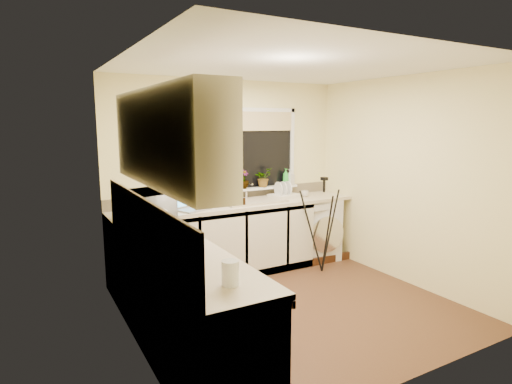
# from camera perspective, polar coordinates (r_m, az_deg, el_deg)

# --- Properties ---
(floor) EXTENTS (3.20, 3.20, 0.00)m
(floor) POSITION_cam_1_polar(r_m,az_deg,el_deg) (4.61, 4.82, -15.13)
(floor) COLOR #4F351F
(floor) RESTS_ON ground
(ceiling) EXTENTS (3.20, 3.20, 0.00)m
(ceiling) POSITION_cam_1_polar(r_m,az_deg,el_deg) (4.23, 5.30, 16.68)
(ceiling) COLOR white
(ceiling) RESTS_ON ground
(wall_back) EXTENTS (3.20, 0.00, 3.20)m
(wall_back) POSITION_cam_1_polar(r_m,az_deg,el_deg) (5.54, -3.74, 2.25)
(wall_back) COLOR #F8ECA5
(wall_back) RESTS_ON ground
(wall_front) EXTENTS (3.20, 0.00, 3.20)m
(wall_front) POSITION_cam_1_polar(r_m,az_deg,el_deg) (3.15, 20.65, -3.75)
(wall_front) COLOR #F8ECA5
(wall_front) RESTS_ON ground
(wall_left) EXTENTS (0.00, 3.00, 3.00)m
(wall_left) POSITION_cam_1_polar(r_m,az_deg,el_deg) (3.61, -16.42, -1.93)
(wall_left) COLOR #F8ECA5
(wall_left) RESTS_ON ground
(wall_right) EXTENTS (0.00, 3.00, 3.00)m
(wall_right) POSITION_cam_1_polar(r_m,az_deg,el_deg) (5.31, 19.44, 1.44)
(wall_right) COLOR #F8ECA5
(wall_right) RESTS_ON ground
(base_cabinet_back) EXTENTS (2.55, 0.60, 0.86)m
(base_cabinet_back) POSITION_cam_1_polar(r_m,az_deg,el_deg) (5.30, -5.43, -6.88)
(base_cabinet_back) COLOR silver
(base_cabinet_back) RESTS_ON floor
(base_cabinet_left) EXTENTS (0.54, 2.40, 0.86)m
(base_cabinet_left) POSITION_cam_1_polar(r_m,az_deg,el_deg) (3.65, -9.98, -14.68)
(base_cabinet_left) COLOR silver
(base_cabinet_left) RESTS_ON floor
(worktop_back) EXTENTS (3.20, 0.60, 0.04)m
(worktop_back) POSITION_cam_1_polar(r_m,az_deg,el_deg) (5.33, -2.31, -1.77)
(worktop_back) COLOR beige
(worktop_back) RESTS_ON base_cabinet_back
(worktop_left) EXTENTS (0.60, 2.40, 0.04)m
(worktop_left) POSITION_cam_1_polar(r_m,az_deg,el_deg) (3.49, -10.19, -7.91)
(worktop_left) COLOR beige
(worktop_left) RESTS_ON base_cabinet_left
(upper_cabinet) EXTENTS (0.28, 1.90, 0.70)m
(upper_cabinet) POSITION_cam_1_polar(r_m,az_deg,el_deg) (3.15, -12.18, 7.19)
(upper_cabinet) COLOR silver
(upper_cabinet) RESTS_ON wall_left
(splashback_left) EXTENTS (0.02, 2.40, 0.45)m
(splashback_left) POSITION_cam_1_polar(r_m,az_deg,el_deg) (3.35, -14.97, -4.48)
(splashback_left) COLOR beige
(splashback_left) RESTS_ON wall_left
(splashback_back) EXTENTS (3.20, 0.02, 0.14)m
(splashback_back) POSITION_cam_1_polar(r_m,az_deg,el_deg) (5.57, -3.66, -0.36)
(splashback_back) COLOR beige
(splashback_back) RESTS_ON wall_back
(window_glass) EXTENTS (1.50, 0.02, 1.00)m
(window_glass) POSITION_cam_1_polar(r_m,az_deg,el_deg) (5.59, -1.85, 5.67)
(window_glass) COLOR black
(window_glass) RESTS_ON wall_back
(window_blind) EXTENTS (1.50, 0.02, 0.25)m
(window_blind) POSITION_cam_1_polar(r_m,az_deg,el_deg) (5.55, -1.75, 9.52)
(window_blind) COLOR tan
(window_blind) RESTS_ON wall_back
(windowsill) EXTENTS (1.60, 0.14, 0.03)m
(windowsill) POSITION_cam_1_polar(r_m,az_deg,el_deg) (5.59, -1.57, 0.37)
(windowsill) COLOR white
(windowsill) RESTS_ON wall_back
(sink) EXTENTS (0.82, 0.46, 0.03)m
(sink) POSITION_cam_1_polar(r_m,az_deg,el_deg) (5.42, -0.42, -1.23)
(sink) COLOR tan
(sink) RESTS_ON worktop_back
(faucet) EXTENTS (0.03, 0.03, 0.24)m
(faucet) POSITION_cam_1_polar(r_m,az_deg,el_deg) (5.55, -1.33, 0.15)
(faucet) COLOR silver
(faucet) RESTS_ON worktop_back
(washing_machine) EXTENTS (0.68, 0.67, 0.86)m
(washing_machine) POSITION_cam_1_polar(r_m,az_deg,el_deg) (6.06, 7.71, -4.85)
(washing_machine) COLOR silver
(washing_machine) RESTS_ON floor
(laptop) EXTENTS (0.45, 0.44, 0.26)m
(laptop) POSITION_cam_1_polar(r_m,az_deg,el_deg) (5.01, -9.01, -1.56)
(laptop) COLOR gray
(laptop) RESTS_ON worktop_back
(kettle) EXTENTS (0.14, 0.14, 0.18)m
(kettle) POSITION_cam_1_polar(r_m,az_deg,el_deg) (4.08, -12.73, -3.85)
(kettle) COLOR silver
(kettle) RESTS_ON worktop_left
(dish_rack) EXTENTS (0.43, 0.35, 0.06)m
(dish_rack) POSITION_cam_1_polar(r_m,az_deg,el_deg) (5.70, 3.82, -0.57)
(dish_rack) COLOR beige
(dish_rack) RESTS_ON worktop_back
(tripod) EXTENTS (0.73, 0.73, 1.23)m
(tripod) POSITION_cam_1_polar(r_m,az_deg,el_deg) (5.48, 9.03, -4.40)
(tripod) COLOR black
(tripod) RESTS_ON floor
(glass_jug) EXTENTS (0.11, 0.11, 0.16)m
(glass_jug) POSITION_cam_1_polar(r_m,az_deg,el_deg) (2.69, -3.49, -10.85)
(glass_jug) COLOR white
(glass_jug) RESTS_ON worktop_left
(steel_jar) EXTENTS (0.09, 0.09, 0.12)m
(steel_jar) POSITION_cam_1_polar(r_m,az_deg,el_deg) (3.22, -9.80, -7.89)
(steel_jar) COLOR silver
(steel_jar) RESTS_ON worktop_left
(microwave) EXTENTS (0.54, 0.67, 0.32)m
(microwave) POSITION_cam_1_polar(r_m,az_deg,el_deg) (4.40, -14.63, -2.03)
(microwave) COLOR silver
(microwave) RESTS_ON worktop_left
(plant_b) EXTENTS (0.16, 0.14, 0.26)m
(plant_b) POSITION_cam_1_polar(r_m,az_deg,el_deg) (5.46, -3.90, 1.69)
(plant_b) COLOR #999999
(plant_b) RESTS_ON windowsill
(plant_c) EXTENTS (0.17, 0.17, 0.25)m
(plant_c) POSITION_cam_1_polar(r_m,az_deg,el_deg) (5.54, -1.69, 1.75)
(plant_c) COLOR #999999
(plant_c) RESTS_ON windowsill
(plant_d) EXTENTS (0.29, 0.27, 0.25)m
(plant_d) POSITION_cam_1_polar(r_m,az_deg,el_deg) (5.69, 0.96, 1.97)
(plant_d) COLOR #999999
(plant_d) RESTS_ON windowsill
(soap_bottle_green) EXTENTS (0.10, 0.10, 0.23)m
(soap_bottle_green) POSITION_cam_1_polar(r_m,az_deg,el_deg) (5.87, 4.03, 2.05)
(soap_bottle_green) COLOR green
(soap_bottle_green) RESTS_ON windowsill
(soap_bottle_clear) EXTENTS (0.12, 0.13, 0.21)m
(soap_bottle_clear) POSITION_cam_1_polar(r_m,az_deg,el_deg) (5.91, 4.59, 2.02)
(soap_bottle_clear) COLOR #999999
(soap_bottle_clear) RESTS_ON windowsill
(cup_back) EXTENTS (0.14, 0.14, 0.09)m
(cup_back) POSITION_cam_1_polar(r_m,az_deg,el_deg) (5.83, 6.60, -0.24)
(cup_back) COLOR beige
(cup_back) RESTS_ON worktop_back
(cup_left) EXTENTS (0.14, 0.14, 0.10)m
(cup_left) POSITION_cam_1_polar(r_m,az_deg,el_deg) (3.21, -9.08, -8.08)
(cup_left) COLOR beige
(cup_left) RESTS_ON worktop_left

